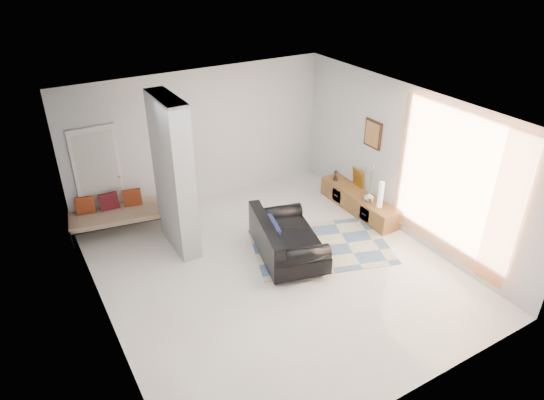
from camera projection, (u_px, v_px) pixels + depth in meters
floor at (276, 270)px, 8.28m from camera, size 6.00×6.00×0.00m
ceiling at (277, 113)px, 6.93m from camera, size 6.00×6.00×0.00m
wall_back at (201, 138)px, 9.87m from camera, size 6.00×0.00×6.00m
wall_front at (416, 311)px, 5.34m from camera, size 6.00×0.00×6.00m
wall_left at (97, 249)px, 6.38m from camera, size 0.00×6.00×6.00m
wall_right at (406, 162)px, 8.82m from camera, size 0.00×6.00×6.00m
partition_column at (174, 176)px, 8.32m from camera, size 0.35×1.20×2.80m
hallway_door at (99, 178)px, 9.09m from camera, size 0.85×0.06×2.04m
curtain at (453, 185)px, 7.89m from camera, size 0.00×2.55×2.55m
wall_art at (373, 134)px, 9.37m from camera, size 0.04×0.45×0.55m
media_console at (358, 202)px, 9.98m from camera, size 0.45×2.03×0.80m
loveseat at (284, 240)px, 8.47m from camera, size 1.37×1.88×0.76m
daybed at (119, 212)px, 9.21m from camera, size 1.96×1.09×0.77m
area_rug at (321, 246)px, 8.91m from camera, size 2.84×2.32×0.01m
cylinder_lamp at (381, 195)px, 9.27m from camera, size 0.10×0.10×0.54m
bronze_figurine at (336, 175)px, 10.36m from camera, size 0.12×0.12×0.23m
vase at (369, 197)px, 9.55m from camera, size 0.22×0.22×0.20m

